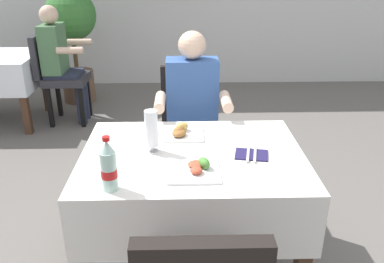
{
  "coord_description": "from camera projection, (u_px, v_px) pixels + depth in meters",
  "views": [
    {
      "loc": [
        0.04,
        -1.88,
        1.71
      ],
      "look_at": [
        0.1,
        0.13,
        0.83
      ],
      "focal_mm": 37.49,
      "sensor_mm": 36.0,
      "label": 1
    }
  ],
  "objects": [
    {
      "name": "beer_glass_left",
      "position": [
        151.0,
        131.0,
        2.1
      ],
      "size": [
        0.07,
        0.07,
        0.23
      ],
      "color": "white",
      "rests_on": "main_dining_table"
    },
    {
      "name": "background_chair_right",
      "position": [
        58.0,
        73.0,
        4.31
      ],
      "size": [
        0.5,
        0.44,
        0.97
      ],
      "color": "#2D2D33",
      "rests_on": "ground"
    },
    {
      "name": "napkin_cutlery_set",
      "position": [
        252.0,
        154.0,
        2.1
      ],
      "size": [
        0.19,
        0.2,
        0.01
      ],
      "color": "#231E4C",
      "rests_on": "main_dining_table"
    },
    {
      "name": "potted_plant_corner",
      "position": [
        72.0,
        31.0,
        4.83
      ],
      "size": [
        0.6,
        0.6,
        1.37
      ],
      "color": "brown",
      "rests_on": "ground"
    },
    {
      "name": "chair_far_diner_seat",
      "position": [
        189.0,
        126.0,
        2.97
      ],
      "size": [
        0.44,
        0.5,
        0.97
      ],
      "color": "black",
      "rests_on": "ground"
    },
    {
      "name": "plate_far_diner",
      "position": [
        182.0,
        132.0,
        2.33
      ],
      "size": [
        0.23,
        0.23,
        0.06
      ],
      "color": "white",
      "rests_on": "main_dining_table"
    },
    {
      "name": "plate_near_camera",
      "position": [
        196.0,
        169.0,
        1.94
      ],
      "size": [
        0.25,
        0.25,
        0.06
      ],
      "color": "white",
      "rests_on": "main_dining_table"
    },
    {
      "name": "cola_bottle_primary",
      "position": [
        109.0,
        167.0,
        1.75
      ],
      "size": [
        0.07,
        0.07,
        0.26
      ],
      "color": "silver",
      "rests_on": "main_dining_table"
    },
    {
      "name": "background_patron",
      "position": [
        60.0,
        59.0,
        4.25
      ],
      "size": [
        0.46,
        0.5,
        1.26
      ],
      "color": "#282D42",
      "rests_on": "ground"
    },
    {
      "name": "seated_diner_far",
      "position": [
        192.0,
        111.0,
        2.81
      ],
      "size": [
        0.5,
        0.46,
        1.26
      ],
      "color": "#282D42",
      "rests_on": "ground"
    },
    {
      "name": "main_dining_table",
      "position": [
        192.0,
        180.0,
        2.2
      ],
      "size": [
        1.18,
        0.88,
        0.75
      ],
      "color": "white",
      "rests_on": "ground"
    }
  ]
}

